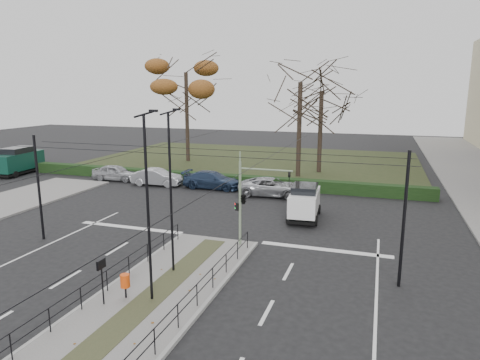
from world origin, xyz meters
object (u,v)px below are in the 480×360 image
Objects in this scene: streetlamp_median_near at (148,207)px; streetlamp_median_far at (171,191)px; parked_car_fourth at (271,187)px; info_panel at (101,269)px; parked_car_second at (157,177)px; traffic_light at (245,197)px; parked_car_third at (212,180)px; white_van at (305,201)px; rust_tree at (186,72)px; litter_bin at (125,281)px; bare_tree_near at (300,89)px; green_van at (18,160)px; bare_tree_center at (322,97)px; parked_car_first at (116,173)px.

streetlamp_median_far is at bearing 99.36° from streetlamp_median_near.
parked_car_fourth is at bearing 89.38° from streetlamp_median_near.
info_panel is 22.13m from parked_car_second.
parked_car_fourth is (-1.45, 11.69, -2.07)m from traffic_light.
white_van is (9.14, -6.37, 0.45)m from parked_car_third.
rust_tree is (-15.07, 24.98, 7.57)m from traffic_light.
parked_car_third is 5.61m from parked_car_fourth.
streetlamp_median_far is at bearing -164.53° from parked_car_third.
streetlamp_median_far is (1.15, 3.75, 2.35)m from info_panel.
bare_tree_near is (1.90, 27.23, 7.62)m from litter_bin.
info_panel reaches higher than litter_bin.
parked_car_second is 10.70m from parked_car_fourth.
parked_car_third is at bearing -89.36° from parked_car_second.
white_van reaches higher than litter_bin.
info_panel is 0.25× the size of streetlamp_median_far.
streetlamp_median_far is at bearing 78.22° from litter_bin.
litter_bin is 32.21m from green_van.
rust_tree is at bearing 160.48° from bare_tree_near.
litter_bin is 0.09× the size of bare_tree_center.
parked_car_second is 15.99m from green_van.
parked_car_fourth is at bearing 87.62° from streetlamp_median_far.
litter_bin is 20.39m from parked_car_third.
streetlamp_median_far is at bearing -152.90° from parked_car_second.
streetlamp_median_far is 31.07m from green_van.
parked_car_first is 19.17m from bare_tree_near.
streetlamp_median_near is 30.18m from bare_tree_center.
bare_tree_center is (17.71, 9.87, 6.96)m from parked_car_first.
litter_bin is 24.67m from parked_car_first.
parked_car_first is at bearing 123.09° from info_panel.
bare_tree_near is at bearing 85.05° from info_panel.
info_panel is (-3.27, -8.04, -1.20)m from traffic_light.
parked_car_first is 0.40× the size of bare_tree_center.
bare_tree_near is at bearing 87.00° from streetlamp_median_far.
white_van is at bearing -116.72° from parked_car_second.
green_van is at bearing -136.35° from rust_tree.
info_panel is 28.91m from bare_tree_near.
streetlamp_median_far is 0.55× the size of rust_tree.
rust_tree is (-12.96, 29.27, 6.42)m from streetlamp_median_far.
white_van is 0.36× the size of bare_tree_near.
info_panel is at bearing -39.65° from green_van.
info_panel reaches higher than parked_car_first.
info_panel is 0.43× the size of white_van.
bare_tree_near reaches higher than parked_car_third.
streetlamp_median_near is 1.75× the size of white_van.
green_van is at bearing -160.51° from bare_tree_center.
parked_car_third is at bearing -130.09° from bare_tree_near.
parked_car_second is 0.88× the size of parked_car_third.
bare_tree_center is (3.54, 30.07, 6.85)m from litter_bin.
green_van is (-30.26, 6.26, 0.21)m from white_van.
traffic_light is 0.61× the size of streetlamp_median_far.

